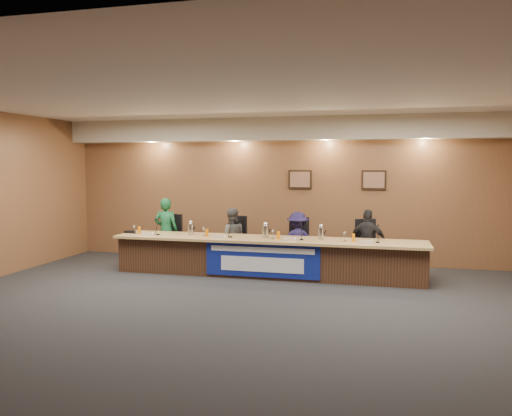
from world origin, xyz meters
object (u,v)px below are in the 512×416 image
at_px(banner, 262,260).
at_px(panelist_b, 231,238).
at_px(office_chair_a, 168,241).
at_px(carafe_right, 321,233).
at_px(panelist_a, 166,231).
at_px(carafe_mid, 265,232).
at_px(carafe_left, 191,229).
at_px(speakerphone, 132,232).
at_px(office_chair_b, 233,244).
at_px(dais_body, 267,258).
at_px(office_chair_d, 368,249).
at_px(office_chair_c, 298,247).
at_px(panelist_d, 368,242).
at_px(panelist_c, 298,241).

height_order(banner, panelist_b, panelist_b).
bearing_deg(office_chair_a, carafe_right, 4.68).
bearing_deg(panelist_b, banner, 112.37).
height_order(panelist_a, carafe_mid, panelist_a).
height_order(carafe_left, speakerphone, carafe_left).
height_order(office_chair_b, speakerphone, speakerphone).
xyz_separation_m(dais_body, panelist_a, (-2.40, 0.60, 0.38)).
relative_size(carafe_mid, speakerphone, 0.76).
height_order(dais_body, carafe_left, carafe_left).
bearing_deg(office_chair_b, carafe_left, -117.26).
bearing_deg(speakerphone, dais_body, 0.04).
height_order(office_chair_a, speakerphone, speakerphone).
height_order(office_chair_d, speakerphone, speakerphone).
bearing_deg(panelist_a, banner, 151.64).
bearing_deg(office_chair_c, banner, -120.88).
height_order(office_chair_c, carafe_mid, carafe_mid).
bearing_deg(office_chair_d, speakerphone, 171.62).
xyz_separation_m(panelist_d, carafe_mid, (-1.94, -0.63, 0.22)).
distance_m(banner, office_chair_d, 2.22).
height_order(panelist_c, office_chair_a, panelist_c).
height_order(office_chair_c, carafe_right, carafe_right).
height_order(dais_body, office_chair_d, dais_body).
xyz_separation_m(dais_body, panelist_b, (-0.91, 0.60, 0.28)).
bearing_deg(panelist_b, carafe_mid, 125.26).
bearing_deg(carafe_right, carafe_mid, -179.35).
bearing_deg(office_chair_d, panelist_a, 164.66).
bearing_deg(panelist_b, carafe_left, 21.82).
bearing_deg(carafe_left, office_chair_d, 11.21).
bearing_deg(dais_body, panelist_d, 17.39).
distance_m(panelist_b, carafe_mid, 1.12).
xyz_separation_m(office_chair_c, office_chair_d, (1.41, 0.00, 0.00)).
relative_size(office_chair_a, office_chair_c, 1.00).
bearing_deg(banner, speakerphone, 171.93).
bearing_deg(carafe_left, office_chair_a, 139.46).
relative_size(office_chair_b, office_chair_c, 1.00).
distance_m(office_chair_a, carafe_right, 3.56).
height_order(panelist_d, office_chair_b, panelist_d).
relative_size(office_chair_c, carafe_mid, 1.99).
xyz_separation_m(panelist_c, office_chair_c, (0.00, 0.10, -0.13)).
distance_m(banner, panelist_c, 1.16).
bearing_deg(office_chair_a, carafe_left, -24.15).
distance_m(office_chair_c, carafe_right, 0.98).
distance_m(panelist_d, speakerphone, 4.87).
bearing_deg(office_chair_b, panelist_b, -72.91).
bearing_deg(office_chair_a, panelist_a, -73.61).
xyz_separation_m(office_chair_a, office_chair_d, (4.32, 0.00, 0.00)).
relative_size(panelist_c, carafe_mid, 5.02).
bearing_deg(office_chair_a, speakerphone, -109.48).
height_order(office_chair_b, office_chair_c, same).
height_order(panelist_d, speakerphone, panelist_d).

